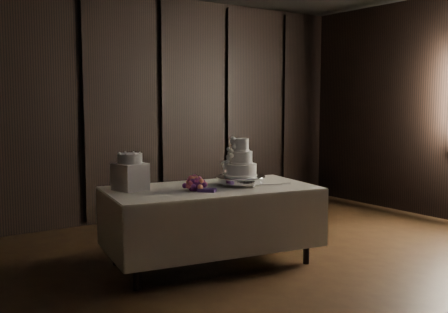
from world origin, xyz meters
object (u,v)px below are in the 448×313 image
display_table (211,222)px  cake_stand (241,181)px  bouquet (195,184)px  wedding_cake (240,162)px  box_pedestal (130,177)px  small_cake (130,159)px

display_table → cake_stand: cake_stand is taller
bouquet → wedding_cake: bearing=-0.6°
cake_stand → bouquet: bearing=-178.9°
box_pedestal → small_cake: size_ratio=1.14×
wedding_cake → small_cake: size_ratio=1.63×
small_cake → bouquet: bearing=-37.0°
cake_stand → small_cake: small_cake is taller
cake_stand → bouquet: bouquet is taller
cake_stand → box_pedestal: 1.08m
wedding_cake → box_pedestal: (-0.99, 0.37, -0.11)m
bouquet → cake_stand: bearing=1.1°
display_table → small_cake: 1.00m
box_pedestal → small_cake: bearing=0.0°
small_cake → box_pedestal: bearing=0.0°
bouquet → display_table: bearing=16.6°
display_table → small_cake: (-0.70, 0.30, 0.64)m
display_table → wedding_cake: wedding_cake is taller
display_table → small_cake: bearing=166.2°
cake_stand → small_cake: size_ratio=2.12×
wedding_cake → bouquet: wedding_cake is taller
display_table → cake_stand: 0.50m
wedding_cake → box_pedestal: 1.06m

